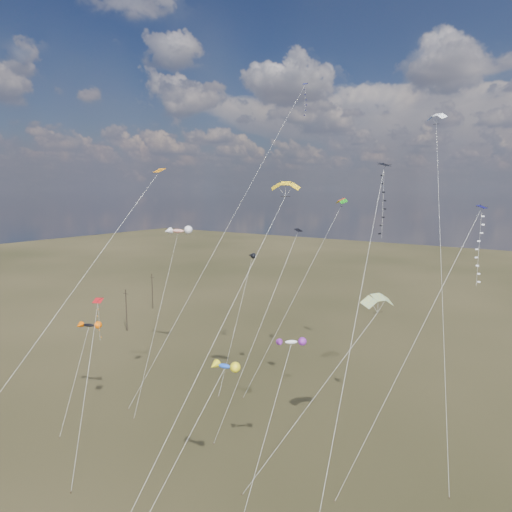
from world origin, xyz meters
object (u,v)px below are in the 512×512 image
Objects in this scene: utility_pole_near at (126,310)px; parafoil_yellow at (285,184)px; diamond_black_high at (380,215)px; utility_pole_far at (152,291)px; novelty_black_orange at (89,325)px.

parafoil_yellow reaches higher than utility_pole_near.
diamond_black_high is at bearing -15.08° from utility_pole_near.
novelty_black_orange is (29.18, -37.07, 6.42)m from utility_pole_far.
diamond_black_high is at bearing 15.06° from novelty_black_orange.
novelty_black_orange is (21.18, -23.07, 6.42)m from utility_pole_near.
diamond_black_high is (61.43, -28.39, 20.31)m from utility_pole_far.
parafoil_yellow is 2.54× the size of novelty_black_orange.
utility_pole_near is 51.38m from parafoil_yellow.
utility_pole_far is (-8.00, 14.00, 0.00)m from utility_pole_near.
parafoil_yellow is at bearing -178.15° from diamond_black_high.
utility_pole_near is at bearing -60.26° from utility_pole_far.
parafoil_yellow is (51.46, -28.72, 23.12)m from utility_pole_far.
utility_pole_far is at bearing 119.74° from utility_pole_near.
novelty_black_orange is at bearing -51.79° from utility_pole_far.
utility_pole_near is 0.72× the size of novelty_black_orange.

